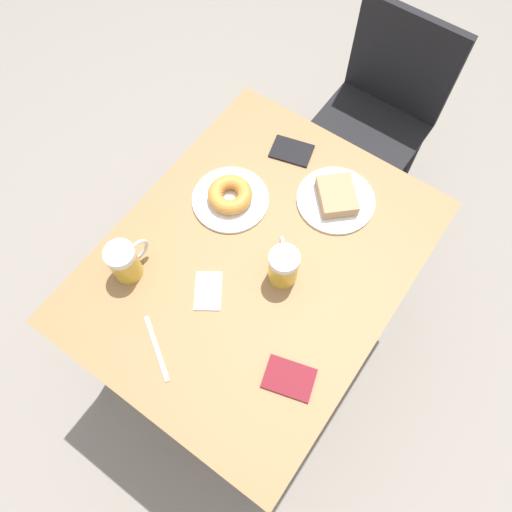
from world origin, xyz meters
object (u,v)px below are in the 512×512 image
plate_with_cake (336,198)px  plate_with_donut (230,197)px  napkin_folded (208,291)px  passport_far_edge (292,151)px  fork (157,348)px  passport_near_edge (289,378)px  beer_mug_left (284,264)px  chair (382,104)px  beer_mug_center (125,261)px

plate_with_cake → plate_with_donut: size_ratio=1.02×
napkin_folded → passport_far_edge: bearing=98.0°
fork → passport_near_edge: 0.35m
plate_with_donut → fork: bearing=-76.7°
beer_mug_left → passport_near_edge: bearing=-53.0°
fork → plate_with_donut: bearing=103.3°
chair → beer_mug_left: (0.12, -0.87, 0.25)m
beer_mug_left → passport_far_edge: (-0.21, 0.36, -0.06)m
plate_with_donut → fork: size_ratio=1.41×
plate_with_cake → passport_near_edge: (0.18, -0.52, -0.01)m
plate_with_cake → beer_mug_left: bearing=-89.1°
beer_mug_left → fork: (-0.15, -0.36, -0.06)m
beer_mug_left → passport_near_edge: 0.29m
napkin_folded → fork: size_ratio=0.82×
plate_with_donut → passport_near_edge: (0.43, -0.34, -0.02)m
fork → passport_near_edge: bearing=22.4°
beer_mug_center → plate_with_donut: bearing=75.1°
plate_with_cake → passport_far_edge: bearing=160.0°
passport_near_edge → napkin_folded: bearing=167.4°
beer_mug_left → napkin_folded: (-0.14, -0.16, -0.06)m
plate_with_cake → beer_mug_center: (-0.35, -0.52, 0.04)m
napkin_folded → passport_far_edge: passport_far_edge is taller
fork → passport_near_edge: (0.32, 0.13, 0.00)m
beer_mug_left → fork: 0.40m
plate_with_cake → beer_mug_center: 0.63m
beer_mug_left → passport_near_edge: (0.17, -0.23, -0.06)m
napkin_folded → fork: bearing=-93.4°
passport_far_edge → fork: bearing=-85.2°
beer_mug_left → passport_near_edge: beer_mug_left is taller
plate_with_donut → beer_mug_center: (-0.09, -0.35, 0.04)m
chair → passport_far_edge: 0.56m
beer_mug_center → fork: size_ratio=0.77×
chair → plate_with_donut: bearing=-99.8°
fork → passport_far_edge: 0.73m
beer_mug_center → napkin_folded: size_ratio=0.94×
beer_mug_center → fork: 0.25m
plate_with_donut → fork: (0.11, -0.47, -0.02)m
passport_far_edge → beer_mug_left: bearing=-59.7°
plate_with_cake → plate_with_donut: 0.31m
beer_mug_left → chair: bearing=98.0°
beer_mug_center → napkin_folded: bearing=19.7°
beer_mug_center → passport_near_edge: 0.53m
beer_mug_center → passport_far_edge: size_ratio=0.87×
plate_with_donut → beer_mug_center: size_ratio=1.82×
beer_mug_left → beer_mug_center: bearing=-146.0°
fork → passport_far_edge: bearing=94.8°
chair → beer_mug_left: size_ratio=7.09×
plate_with_donut → beer_mug_center: beer_mug_center is taller
chair → fork: (-0.03, -1.24, 0.19)m
plate_with_cake → passport_near_edge: size_ratio=1.60×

